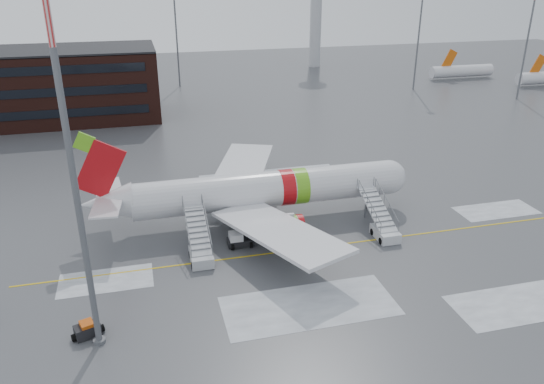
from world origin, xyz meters
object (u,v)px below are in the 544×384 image
object	(u,v)px
baggage_tractor	(88,330)
pushback_tug	(239,240)
airstair_aft	(200,248)
airliner	(259,191)
light_mast_near	(72,167)
airstair_fwd	(382,226)

from	to	relation	value
baggage_tractor	pushback_tug	bearing A→B (deg)	38.47
airstair_aft	baggage_tractor	distance (m)	13.31
airstair_aft	airliner	bearing A→B (deg)	42.35
light_mast_near	airstair_aft	bearing A→B (deg)	49.71
airstair_aft	light_mast_near	world-z (taller)	light_mast_near
airstair_fwd	airstair_aft	bearing A→B (deg)	180.00
airliner	baggage_tractor	bearing A→B (deg)	-136.53
airliner	light_mast_near	bearing A→B (deg)	-133.37
light_mast_near	airliner	bearing A→B (deg)	46.63
pushback_tug	light_mast_near	xyz separation A→B (m)	(-12.66, -11.69, 13.01)
airstair_aft	light_mast_near	bearing A→B (deg)	-130.29
airstair_fwd	baggage_tractor	size ratio (longest dim) A/B	3.09
airliner	pushback_tug	xyz separation A→B (m)	(-3.20, -5.11, -2.78)
airliner	light_mast_near	distance (m)	25.27
baggage_tractor	light_mast_near	xyz separation A→B (m)	(0.83, -0.97, 13.13)
baggage_tractor	airstair_fwd	bearing A→B (deg)	18.35
airstair_fwd	light_mast_near	world-z (taller)	light_mast_near
airstair_aft	pushback_tug	xyz separation A→B (m)	(3.97, 1.43, -0.43)
pushback_tug	airliner	bearing A→B (deg)	57.93
airstair_aft	pushback_tug	size ratio (longest dim) A/B	3.03
light_mast_near	pushback_tug	bearing A→B (deg)	42.70
airstair_fwd	airstair_aft	distance (m)	18.49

